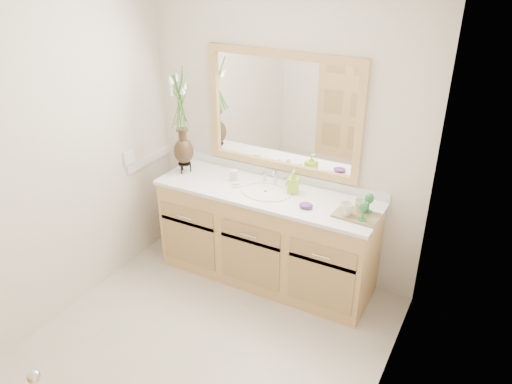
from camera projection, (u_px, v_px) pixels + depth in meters
The scene contains 20 objects.
floor at pixel (201, 351), 3.56m from camera, with size 2.60×2.60×0.00m, color #BAB39F.
wall_back at pixel (283, 136), 4.04m from camera, with size 2.40×0.02×2.40m, color beige.
wall_front at pixel (5, 338), 2.00m from camera, with size 2.40×0.02×2.40m, color beige.
wall_left at pixel (51, 165), 3.53m from camera, with size 0.02×2.60×2.40m, color beige.
wall_right at pixel (387, 257), 2.51m from camera, with size 0.02×2.60×2.40m, color beige.
vanity at pixel (266, 237), 4.18m from camera, with size 1.80×0.55×0.80m.
counter at pixel (267, 193), 3.99m from camera, with size 1.84×0.57×0.03m, color white.
sink at pixel (266, 198), 3.99m from camera, with size 0.38×0.34×0.23m.
mirror at pixel (283, 113), 3.93m from camera, with size 1.32×0.04×0.97m.
switch_plate at pixel (129, 157), 4.22m from camera, with size 0.02×0.12×0.12m, color white.
flower_vase at pixel (181, 110), 4.06m from camera, with size 0.20×0.20×0.81m.
tumbler at pixel (234, 175), 4.15m from camera, with size 0.07×0.07×0.09m, color silver.
soap_dish at pixel (237, 185), 4.07m from camera, with size 0.09×0.09×0.03m.
soap_bottle at pixel (293, 183), 3.93m from camera, with size 0.08×0.08×0.17m, color #9ECF30.
purple_dish at pixel (306, 205), 3.73m from camera, with size 0.11×0.09×0.04m, color #56246C.
tray at pixel (357, 215), 3.62m from camera, with size 0.32×0.22×0.02m, color brown.
mug_left at pixel (347, 208), 3.59m from camera, with size 0.10×0.09×0.10m, color silver.
mug_right at pixel (361, 206), 3.63m from camera, with size 0.10×0.10×0.10m, color silver.
goblet_front at pixel (364, 208), 3.50m from camera, with size 0.06×0.06×0.14m.
goblet_back at pixel (369, 199), 3.60m from camera, with size 0.07×0.07×0.15m.
Camera 1 is at (1.61, -2.16, 2.63)m, focal length 35.00 mm.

